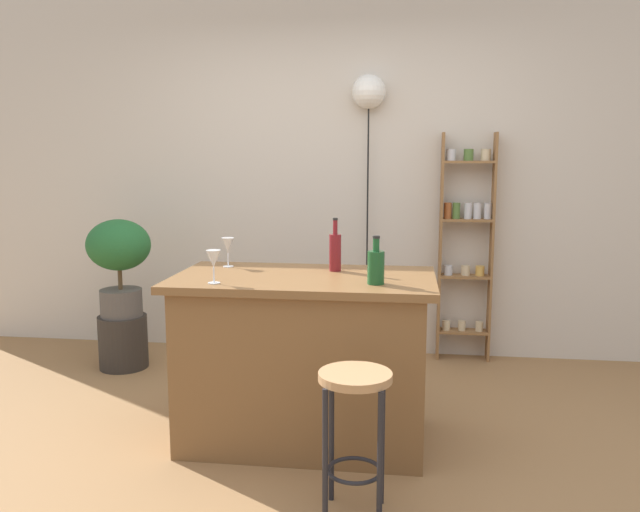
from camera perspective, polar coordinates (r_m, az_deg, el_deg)
ground at (r=3.32m, az=-2.23°, el=-18.03°), size 12.00×12.00×0.00m
back_wall at (r=4.89m, az=1.62°, el=7.69°), size 6.40×0.10×2.80m
kitchen_counter at (r=3.42m, az=-1.41°, el=-9.06°), size 1.35×0.76×0.89m
bar_stool at (r=2.72m, az=3.13°, el=-13.67°), size 0.31×0.31×0.63m
spice_shelf at (r=4.79m, az=12.88°, el=1.22°), size 0.39×0.14×1.67m
plant_stool at (r=4.83m, az=-17.14°, el=-7.30°), size 0.34×0.34×0.38m
potted_plant at (r=4.70m, az=-17.48°, el=-0.06°), size 0.45×0.40×0.69m
bottle_olive_oil at (r=3.10m, az=5.01°, el=-0.90°), size 0.08×0.08×0.24m
bottle_sauce_amber at (r=3.44m, az=1.36°, el=0.44°), size 0.06×0.06×0.29m
wine_glass_left at (r=3.14m, az=-9.48°, el=-0.33°), size 0.07×0.07×0.16m
wine_glass_center at (r=3.60m, az=-8.22°, el=0.88°), size 0.07×0.07×0.16m
pendant_globe_light at (r=4.78m, az=4.37°, el=14.20°), size 0.25×0.25×2.09m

